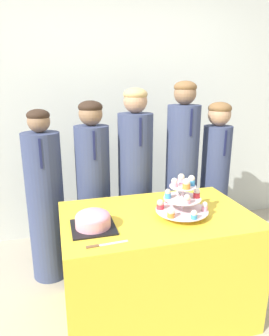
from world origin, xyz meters
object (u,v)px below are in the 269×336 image
Objects in this scene: student_0 at (46,202)px; student_1 at (94,193)px; cake_knife at (100,245)px; student_3 at (181,177)px; cupcake_stand at (182,198)px; student_4 at (214,181)px; round_cake at (93,220)px; student_2 at (135,185)px.

student_0 is 0.96× the size of student_1.
student_3 reaches higher than cake_knife.
student_1 is at bearing -180.00° from student_3.
student_0 is at bearing 140.19° from cupcake_stand.
student_3 reaches higher than student_4.
round_cake is 0.74m from student_1.
student_2 reaches higher than student_0.
student_4 reaches higher than cupcake_stand.
cake_knife is at bearing -87.98° from round_cake.
round_cake is 0.76× the size of cupcake_stand.
student_4 is at bearing 47.77° from cupcake_stand.
student_2 is at bearing -180.00° from student_3.
cupcake_stand is 0.22× the size of student_2.
student_1 is 0.94× the size of student_2.
student_4 is at bearing -0.00° from student_3.
cupcake_stand is at bearing 1.71° from round_cake.
cupcake_stand is 0.79m from student_3.
cupcake_stand is (0.56, 0.23, 0.12)m from cake_knife.
student_1 is (0.09, 0.94, -0.06)m from cake_knife.
cupcake_stand reaches higher than cake_knife.
student_4 is (0.76, -0.00, -0.04)m from student_2.
student_1 reaches higher than student_4.
student_1 reaches higher than cupcake_stand.
cake_knife is 0.99m from student_0.
cake_knife is at bearing -115.65° from student_2.
student_0 is 0.87× the size of student_3.
student_2 is (-0.11, 0.71, -0.13)m from cupcake_stand.
round_cake is 0.22m from cake_knife.
round_cake is 0.80m from student_0.
round_cake is 0.17× the size of student_2.
student_2 is 0.76m from student_4.
student_4 is (1.11, -0.00, 0.01)m from student_1.
round_cake is 0.57m from cupcake_stand.
cake_knife is 0.15× the size of student_2.
student_2 reaches higher than cake_knife.
student_0 reaches higher than cupcake_stand.
student_1 is (-0.47, 0.71, -0.18)m from cupcake_stand.
student_0 is 0.90× the size of student_2.
cake_knife is 0.14× the size of student_3.
student_4 is (1.21, 0.73, -0.10)m from round_cake.
cupcake_stand is 0.21× the size of student_3.
student_1 reaches higher than round_cake.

